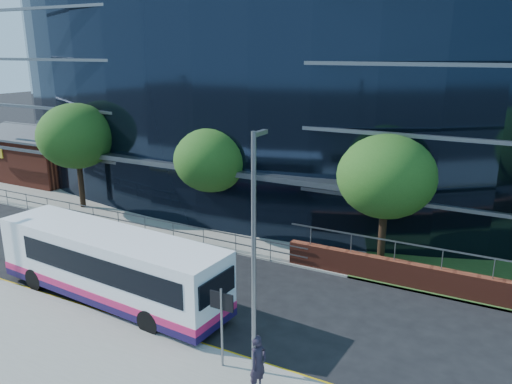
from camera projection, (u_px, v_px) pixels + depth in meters
The scene contains 15 objects.
ground at pixel (148, 315), 19.94m from camera, with size 200.00×200.00×0.00m, color black.
kerb at pixel (131, 325), 19.07m from camera, with size 80.00×0.25×0.16m, color gray.
yellow_line_outer at pixel (134, 324), 19.26m from camera, with size 80.00×0.08×0.01m, color gold.
yellow_line_inner at pixel (137, 322), 19.39m from camera, with size 80.00×0.08×0.01m, color gold.
far_forecourt at pixel (186, 214), 31.98m from camera, with size 50.00×8.00×0.10m, color gray.
glass_office at pixel (282, 81), 37.26m from camera, with size 44.00×23.10×16.00m.
brick_pavilion at pixel (43, 155), 40.80m from camera, with size 8.60×6.66×4.40m.
guard_railings at pixel (118, 216), 29.27m from camera, with size 24.00×0.05×1.10m.
street_sign at pixel (222, 311), 15.98m from camera, with size 0.85×0.09×2.80m.
tree_far_a at pixel (76, 136), 32.12m from camera, with size 4.95×4.95×6.98m.
tree_far_b at pixel (211, 160), 28.21m from camera, with size 4.29×4.29×6.05m.
tree_far_c at pixel (386, 177), 23.19m from camera, with size 4.62×4.62×6.51m.
streetlight_east at pixel (254, 261), 14.17m from camera, with size 0.15×0.77×8.00m.
city_bus at pixel (111, 266), 20.67m from camera, with size 11.22×3.29×3.00m.
pedestrian at pixel (258, 363), 15.08m from camera, with size 0.68×0.45×1.87m, color #251E2E.
Camera 1 is at (12.19, -13.71, 10.21)m, focal length 35.00 mm.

